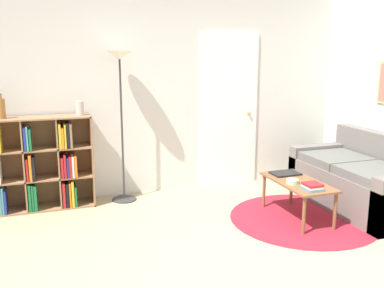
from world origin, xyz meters
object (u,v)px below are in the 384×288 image
(bowl, at_px, (292,181))
(bottle_middle, at_px, (1,108))
(couch, at_px, (363,182))
(laptop, at_px, (285,173))
(bookshelf, at_px, (38,165))
(coffee_table, at_px, (298,186))
(floor_lamp, at_px, (120,80))
(vase_on_shelf, at_px, (80,108))

(bowl, distance_m, bottle_middle, 3.26)
(couch, xyz_separation_m, laptop, (-0.93, 0.21, 0.13))
(bookshelf, distance_m, coffee_table, 2.95)
(couch, height_order, bowl, couch)
(bottle_middle, bearing_deg, couch, -16.32)
(laptop, relative_size, bowl, 2.46)
(floor_lamp, xyz_separation_m, bottle_middle, (-1.31, 0.03, -0.28))
(bowl, distance_m, vase_on_shelf, 2.53)
(bookshelf, height_order, floor_lamp, floor_lamp)
(laptop, bearing_deg, floor_lamp, 151.77)
(laptop, bearing_deg, bottle_middle, 162.53)
(coffee_table, bearing_deg, bottle_middle, 157.68)
(coffee_table, xyz_separation_m, bottle_middle, (-3.00, 1.23, 0.82))
(laptop, bearing_deg, vase_on_shelf, 156.49)
(bottle_middle, distance_m, vase_on_shelf, 0.83)
(couch, bearing_deg, bottle_middle, 163.68)
(coffee_table, bearing_deg, couch, 4.62)
(floor_lamp, bearing_deg, coffee_table, -35.30)
(bookshelf, distance_m, laptop, 2.85)
(laptop, bearing_deg, coffee_table, -92.27)
(bookshelf, xyz_separation_m, coffee_table, (2.67, -1.24, -0.15))
(bottle_middle, bearing_deg, coffee_table, -22.32)
(vase_on_shelf, bearing_deg, couch, -20.37)
(vase_on_shelf, bearing_deg, bookshelf, 179.46)
(laptop, bearing_deg, couch, -12.55)
(couch, relative_size, coffee_table, 1.84)
(floor_lamp, height_order, vase_on_shelf, floor_lamp)
(floor_lamp, relative_size, couch, 1.08)
(couch, relative_size, bowl, 12.75)
(coffee_table, distance_m, laptop, 0.29)
(bookshelf, xyz_separation_m, bowl, (2.56, -1.29, -0.07))
(bookshelf, distance_m, couch, 3.80)
(bowl, bearing_deg, couch, 7.16)
(coffee_table, height_order, laptop, laptop)
(floor_lamp, relative_size, laptop, 5.62)
(couch, height_order, vase_on_shelf, vase_on_shelf)
(floor_lamp, distance_m, coffee_table, 2.35)
(bowl, bearing_deg, bookshelf, 153.23)
(couch, bearing_deg, bookshelf, 162.20)
(coffee_table, bearing_deg, bowl, -152.40)
(bottle_middle, relative_size, vase_on_shelf, 1.70)
(coffee_table, bearing_deg, vase_on_shelf, 150.39)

